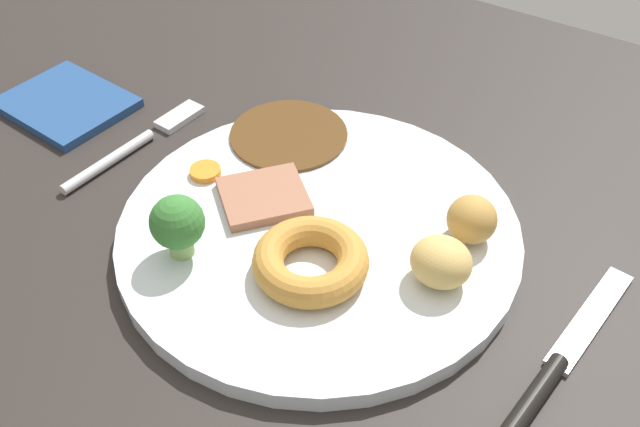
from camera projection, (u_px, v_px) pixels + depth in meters
The scene contains 12 objects.
dining_table at pixel (282, 238), 58.04cm from camera, with size 120.00×84.00×3.60cm, color #2B2623.
dinner_plate at pixel (320, 230), 55.10cm from camera, with size 29.84×29.84×1.40cm, color white.
gravy_pool at pixel (289, 135), 62.42cm from camera, with size 9.98×9.98×0.30cm, color #563819.
meat_slice_main at pixel (266, 194), 56.44cm from camera, with size 6.34×5.71×0.80cm, color #9E664C.
yorkshire_pudding at pixel (311, 261), 50.31cm from camera, with size 8.04×8.04×2.19cm, color #C68938.
roast_potato_left at pixel (472, 219), 52.43cm from camera, with size 3.73×3.59×3.44cm, color #BC8C42.
roast_potato_right at pixel (441, 263), 49.41cm from camera, with size 4.01×4.26×3.32cm, color #D8B260.
carrot_coin_front at pixel (207, 170), 58.73cm from camera, with size 2.47×2.47×0.55cm, color orange.
broccoli_floret at pixel (178, 224), 50.54cm from camera, with size 3.84×3.84×4.88cm.
fork at pixel (139, 142), 63.58cm from camera, with size 2.59×15.32×0.90cm.
knife at pixel (553, 371), 46.14cm from camera, with size 3.46×18.55×1.20cm.
folded_napkin at pixel (66, 104), 67.84cm from camera, with size 11.00×9.00×0.80cm, color navy.
Camera 1 is at (24.98, -33.04, 42.61)cm, focal length 41.46 mm.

